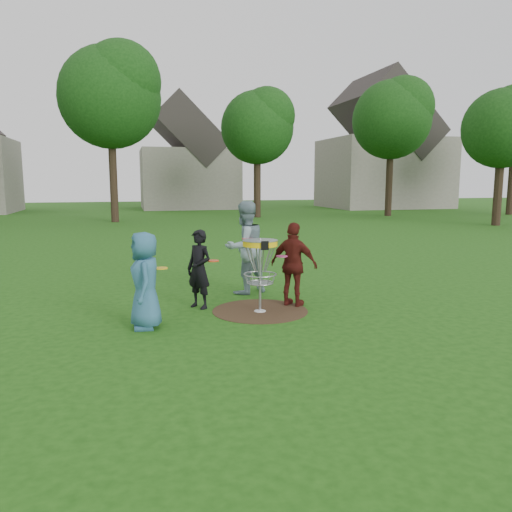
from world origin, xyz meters
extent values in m
plane|color=#19470F|center=(0.00, 0.00, 0.00)|extent=(100.00, 100.00, 0.00)
cylinder|color=#47331E|center=(0.00, 0.00, 0.00)|extent=(1.80, 1.80, 0.01)
imported|color=#2E6180|center=(-2.11, -0.57, 0.80)|extent=(0.51, 0.79, 1.60)
imported|color=black|center=(-1.06, 0.52, 0.76)|extent=(0.63, 0.66, 1.51)
imported|color=#7A949E|center=(0.08, 1.55, 1.00)|extent=(1.20, 1.09, 2.00)
imported|color=#511712|center=(0.73, 0.21, 0.82)|extent=(0.97, 0.95, 1.63)
cylinder|color=white|center=(-0.02, -0.06, 0.01)|extent=(0.22, 0.22, 0.02)
cylinder|color=#9EA0A5|center=(0.00, 0.00, 0.69)|extent=(0.05, 0.05, 1.38)
cylinder|color=yellow|center=(0.00, 0.00, 1.28)|extent=(0.64, 0.64, 0.10)
cylinder|color=#9EA0A5|center=(0.00, 0.00, 1.34)|extent=(0.66, 0.66, 0.01)
cube|color=black|center=(0.00, -0.33, 1.28)|extent=(0.14, 0.02, 0.16)
torus|color=#9EA0A5|center=(0.00, 0.00, 0.70)|extent=(0.62, 0.62, 0.02)
torus|color=#9EA0A5|center=(0.00, 0.00, 0.54)|extent=(0.50, 0.50, 0.02)
cylinder|color=#9EA0A5|center=(0.00, 0.00, 0.53)|extent=(0.44, 0.44, 0.01)
cylinder|color=yellow|center=(-1.84, -0.50, 0.98)|extent=(0.22, 0.22, 0.02)
cylinder|color=red|center=(-0.81, 0.40, 0.93)|extent=(0.22, 0.22, 0.02)
cylinder|color=#ED3E4C|center=(0.06, 1.27, 1.22)|extent=(0.22, 0.22, 0.02)
cylinder|color=#E53C90|center=(0.46, 0.13, 1.00)|extent=(0.22, 0.22, 0.02)
cylinder|color=#38281C|center=(-3.00, 21.50, 2.31)|extent=(0.46, 0.46, 4.62)
sphere|color=#164211|center=(-3.00, 21.50, 7.04)|extent=(5.72, 5.72, 5.72)
cylinder|color=#38281C|center=(6.00, 23.00, 1.89)|extent=(0.46, 0.46, 3.78)
sphere|color=#164211|center=(6.00, 23.00, 5.76)|extent=(4.68, 4.68, 4.68)
cylinder|color=#38281C|center=(15.00, 22.00, 2.10)|extent=(0.46, 0.46, 4.20)
sphere|color=#164211|center=(15.00, 22.00, 6.40)|extent=(5.20, 5.20, 5.20)
cylinder|color=#38281C|center=(24.00, 21.00, 1.99)|extent=(0.46, 0.46, 3.99)
cylinder|color=#38281C|center=(17.00, 14.00, 1.68)|extent=(0.46, 0.46, 3.36)
sphere|color=#164211|center=(17.00, 14.00, 5.12)|extent=(4.16, 4.16, 4.16)
cube|color=gray|center=(3.00, 35.00, 2.50)|extent=(8.00, 7.00, 5.00)
cube|color=#2D2826|center=(3.00, 35.00, 6.44)|extent=(6.11, 7.14, 6.11)
cube|color=gray|center=(20.00, 32.00, 3.00)|extent=(10.00, 8.00, 6.00)
cube|color=#2D2826|center=(20.00, 32.00, 7.80)|extent=(7.64, 8.16, 7.64)
camera|label=1|loc=(-2.37, -8.80, 2.44)|focal=35.00mm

